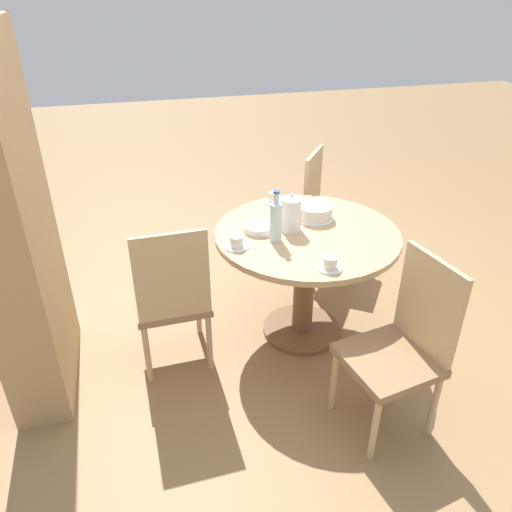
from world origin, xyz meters
TOP-DOWN VIEW (x-y plane):
  - ground_plane at (0.00, 0.00)m, footprint 14.00×14.00m
  - dining_table at (0.00, 0.00)m, footprint 1.10×1.10m
  - chair_a at (0.72, -0.43)m, footprint 0.59×0.59m
  - chair_b at (-0.10, 0.83)m, footprint 0.43×0.43m
  - chair_c at (-0.81, -0.22)m, footprint 0.49×0.49m
  - bookshelf at (-0.03, 1.55)m, footprint 0.80×0.28m
  - coffee_pot at (0.05, 0.09)m, footprint 0.12×0.12m
  - water_bottle at (-0.06, 0.22)m, footprint 0.07×0.07m
  - cake_main at (0.16, -0.10)m, footprint 0.25×0.25m
  - cup_a at (0.28, 0.08)m, footprint 0.14×0.14m
  - cup_b at (-0.09, 0.45)m, footprint 0.14×0.14m
  - cup_c at (-0.43, 0.03)m, footprint 0.14×0.14m
  - cup_d at (0.46, 0.07)m, footprint 0.14×0.14m
  - plate_stack at (0.08, 0.27)m, footprint 0.19×0.19m

SIDE VIEW (x-z plane):
  - ground_plane at x=0.00m, z-range 0.00..0.00m
  - chair_a at x=0.72m, z-range 0.01..0.96m
  - chair_b at x=-0.10m, z-range 0.01..0.96m
  - chair_c at x=-0.81m, z-range 0.01..0.96m
  - dining_table at x=0.00m, z-range 0.20..0.95m
  - plate_stack at x=0.08m, z-range 0.75..0.79m
  - cup_a at x=0.28m, z-range 0.74..0.81m
  - cup_b at x=-0.09m, z-range 0.74..0.81m
  - cup_c at x=-0.43m, z-range 0.74..0.81m
  - cup_d at x=0.46m, z-range 0.74..0.81m
  - cake_main at x=0.16m, z-range 0.74..0.83m
  - coffee_pot at x=0.05m, z-range 0.73..0.97m
  - water_bottle at x=-0.06m, z-range 0.72..1.02m
  - bookshelf at x=-0.03m, z-range -0.01..1.91m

